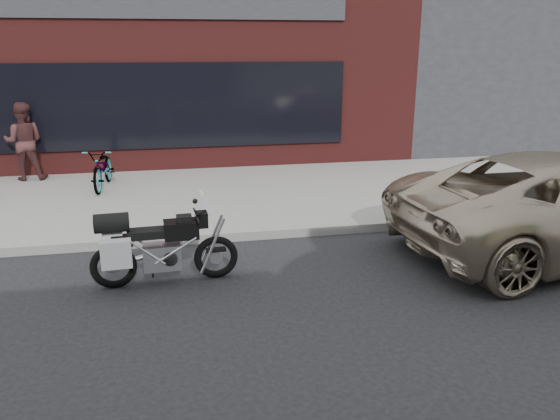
{
  "coord_description": "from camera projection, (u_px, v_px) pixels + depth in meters",
  "views": [
    {
      "loc": [
        -1.23,
        -4.38,
        3.1
      ],
      "look_at": [
        0.2,
        2.87,
        0.85
      ],
      "focal_mm": 35.0,
      "sensor_mm": 36.0,
      "label": 1
    }
  ],
  "objects": [
    {
      "name": "ground",
      "position": [
        317.0,
        381.0,
        5.24
      ],
      "size": [
        120.0,
        120.0,
        0.0
      ],
      "primitive_type": "plane",
      "color": "black",
      "rests_on": "ground"
    },
    {
      "name": "near_sidewalk",
      "position": [
        234.0,
        190.0,
        11.79
      ],
      "size": [
        44.0,
        6.0,
        0.15
      ],
      "primitive_type": "cube",
      "color": "gray",
      "rests_on": "ground"
    },
    {
      "name": "storefront",
      "position": [
        144.0,
        72.0,
        17.34
      ],
      "size": [
        14.0,
        10.07,
        4.5
      ],
      "color": "#5C1F1D",
      "rests_on": "ground"
    },
    {
      "name": "neighbour_building",
      "position": [
        489.0,
        47.0,
        19.37
      ],
      "size": [
        10.0,
        10.0,
        6.0
      ],
      "primitive_type": "cube",
      "color": "#2B2A30",
      "rests_on": "ground"
    },
    {
      "name": "motorcycle",
      "position": [
        155.0,
        247.0,
        7.21
      ],
      "size": [
        1.96,
        0.7,
        1.24
      ],
      "rotation": [
        0.0,
        0.0,
        0.06
      ],
      "color": "black",
      "rests_on": "ground"
    },
    {
      "name": "bicycle_front",
      "position": [
        103.0,
        168.0,
        11.58
      ],
      "size": [
        0.72,
        1.7,
        0.87
      ],
      "primitive_type": "imported",
      "rotation": [
        0.0,
        0.0,
        -0.09
      ],
      "color": "gray",
      "rests_on": "near_sidewalk"
    },
    {
      "name": "cafe_patron_left",
      "position": [
        24.0,
        142.0,
        12.18
      ],
      "size": [
        0.86,
        0.68,
        1.74
      ],
      "primitive_type": "imported",
      "rotation": [
        0.0,
        0.0,
        3.17
      ],
      "color": "#4A2827",
      "rests_on": "near_sidewalk"
    }
  ]
}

